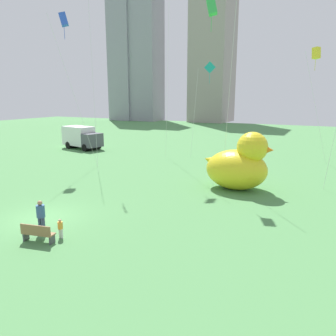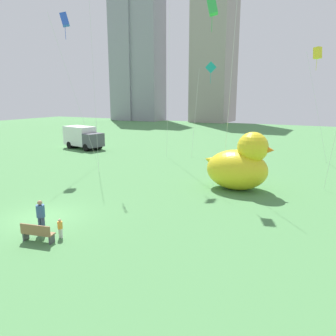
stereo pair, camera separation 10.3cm
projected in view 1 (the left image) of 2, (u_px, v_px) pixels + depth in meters
ground_plane at (43, 218)px, 18.24m from camera, size 140.00×140.00×0.00m
park_bench at (37, 233)px, 15.09m from camera, size 1.63×0.76×0.90m
person_adult at (41, 215)px, 16.08m from camera, size 0.41×0.41×1.68m
person_child at (60, 228)px, 15.55m from camera, size 0.24×0.24×0.97m
giant_inflatable_duck at (239, 165)px, 23.53m from camera, size 5.13×3.29×4.25m
box_truck at (82, 138)px, 42.08m from camera, size 6.00×3.42×2.85m
city_skyline at (225, 47)px, 79.18m from camera, size 85.17×20.41×38.14m
kite_green at (212, 8)px, 23.44m from camera, size 2.52×2.69×13.58m
kite_teal at (209, 71)px, 35.57m from camera, size 2.53×3.22×10.37m
kite_blue at (64, 21)px, 29.47m from camera, size 3.15×3.25×14.08m
kite_yellow at (316, 54)px, 32.72m from camera, size 2.76×2.34×11.49m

